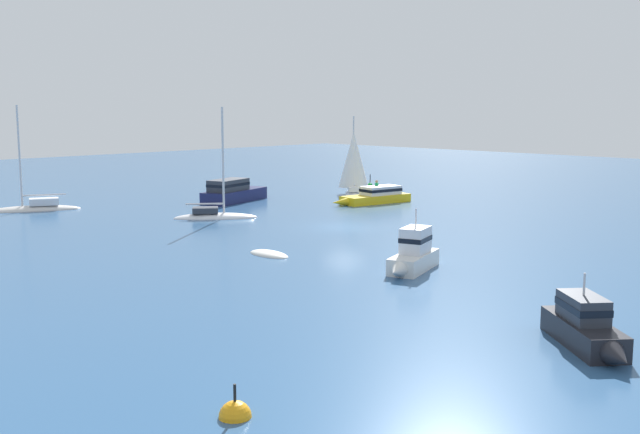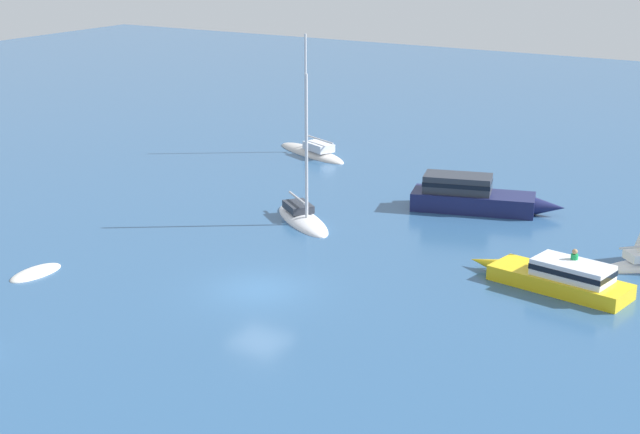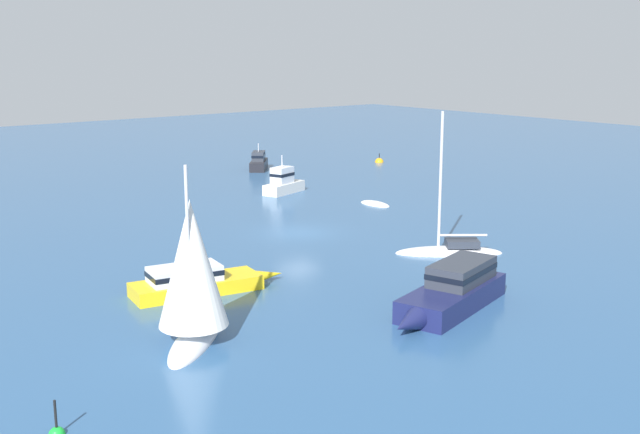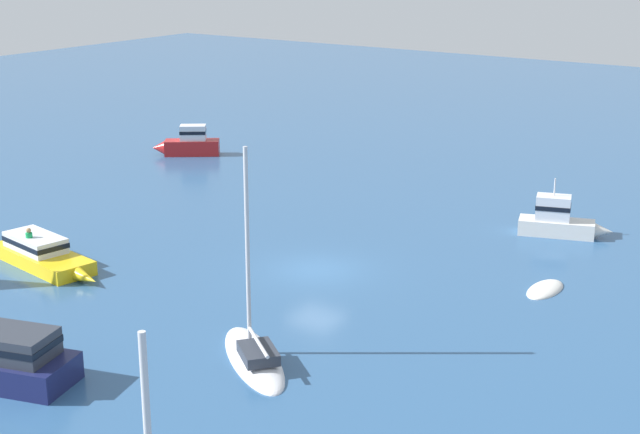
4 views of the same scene
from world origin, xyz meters
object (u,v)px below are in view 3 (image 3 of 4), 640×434
(yacht, at_px, (193,276))
(skiff, at_px, (375,204))
(channel_buoy, at_px, (57,434))
(powerboat, at_px, (259,162))
(cabin_cruiser_1, at_px, (453,290))
(sailboat, at_px, (450,251))
(cabin_cruiser, at_px, (285,183))
(mooring_buoy, at_px, (379,162))
(powerboat_1, at_px, (196,281))

(yacht, bearing_deg, skiff, 167.84)
(channel_buoy, bearing_deg, yacht, -149.72)
(yacht, height_order, channel_buoy, yacht)
(powerboat, xyz_separation_m, channel_buoy, (34.48, 39.46, -0.67))
(cabin_cruiser_1, bearing_deg, skiff, -140.59)
(yacht, xyz_separation_m, channel_buoy, (7.14, 4.17, -2.65))
(sailboat, bearing_deg, skiff, -77.59)
(cabin_cruiser, distance_m, yacht, 32.37)
(mooring_buoy, bearing_deg, sailboat, 53.36)
(cabin_cruiser_1, height_order, skiff, cabin_cruiser_1)
(cabin_cruiser_1, bearing_deg, powerboat_1, -65.67)
(cabin_cruiser_1, height_order, sailboat, sailboat)
(cabin_cruiser, height_order, powerboat_1, cabin_cruiser)
(powerboat, xyz_separation_m, skiff, (3.04, 19.52, -0.70))
(cabin_cruiser_1, bearing_deg, yacht, -34.89)
(cabin_cruiser, relative_size, channel_buoy, 3.57)
(cabin_cruiser, distance_m, channel_buoy, 40.30)
(cabin_cruiser, xyz_separation_m, yacht, (21.90, 23.76, 1.86))
(powerboat, distance_m, mooring_buoy, 12.61)
(cabin_cruiser, height_order, yacht, yacht)
(skiff, height_order, mooring_buoy, mooring_buoy)
(powerboat_1, distance_m, mooring_buoy, 44.52)
(powerboat_1, bearing_deg, sailboat, -0.10)
(sailboat, bearing_deg, yacht, 46.91)
(yacht, bearing_deg, mooring_buoy, 173.47)
(cabin_cruiser_1, bearing_deg, cabin_cruiser, -127.89)
(powerboat, height_order, sailboat, sailboat)
(channel_buoy, bearing_deg, powerboat, -131.15)
(sailboat, height_order, channel_buoy, sailboat)
(cabin_cruiser, relative_size, powerboat_1, 0.64)
(powerboat, relative_size, yacht, 0.62)
(cabin_cruiser, xyz_separation_m, channel_buoy, (29.04, 27.93, -0.78))
(skiff, distance_m, channel_buoy, 37.23)
(powerboat, relative_size, skiff, 1.64)
(powerboat_1, bearing_deg, channel_buoy, -127.29)
(channel_buoy, xyz_separation_m, mooring_buoy, (-46.46, -35.56, -0.03))
(powerboat, relative_size, mooring_buoy, 3.45)
(cabin_cruiser_1, xyz_separation_m, skiff, (-13.34, -19.48, -0.83))
(cabin_cruiser, xyz_separation_m, powerboat_1, (18.72, 18.36, -0.21))
(yacht, bearing_deg, cabin_cruiser, -177.79)
(channel_buoy, relative_size, mooring_buoy, 1.02)
(powerboat, xyz_separation_m, cabin_cruiser_1, (16.38, 39.00, 0.13))
(cabin_cruiser_1, xyz_separation_m, sailboat, (-7.08, -6.49, -0.67))
(powerboat, bearing_deg, sailboat, -155.76)
(sailboat, relative_size, mooring_buoy, 6.26)
(yacht, distance_m, powerboat_1, 6.60)
(powerboat, height_order, cabin_cruiser_1, powerboat)
(cabin_cruiser_1, bearing_deg, channel_buoy, -14.74)
(sailboat, distance_m, channel_buoy, 26.12)
(yacht, distance_m, cabin_cruiser_1, 11.72)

